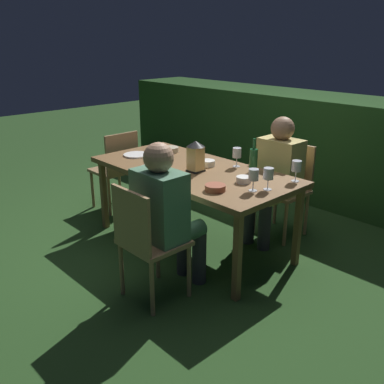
% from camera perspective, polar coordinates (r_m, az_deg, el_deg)
% --- Properties ---
extents(ground_plane, '(16.00, 16.00, 0.00)m').
position_cam_1_polar(ground_plane, '(3.99, 0.00, -6.92)').
color(ground_plane, '#26471E').
extents(dining_table, '(1.87, 0.89, 0.73)m').
position_cam_1_polar(dining_table, '(3.74, 0.00, 2.40)').
color(dining_table, brown).
rests_on(dining_table, ground).
extents(chair_side_right_b, '(0.42, 0.40, 0.87)m').
position_cam_1_polar(chair_side_right_b, '(4.15, 12.50, 0.93)').
color(chair_side_right_b, '#9E7A51').
rests_on(chair_side_right_b, ground).
extents(person_in_mustard, '(0.38, 0.47, 1.15)m').
position_cam_1_polar(person_in_mustard, '(3.95, 11.04, 2.38)').
color(person_in_mustard, tan).
rests_on(person_in_mustard, ground).
extents(chair_head_near, '(0.40, 0.42, 0.87)m').
position_cam_1_polar(chair_head_near, '(4.69, -9.98, 3.31)').
color(chair_head_near, '#9E7A51').
rests_on(chair_head_near, ground).
extents(chair_side_left_b, '(0.42, 0.40, 0.87)m').
position_cam_1_polar(chair_side_left_b, '(3.01, -6.16, -6.22)').
color(chair_side_left_b, '#9E7A51').
rests_on(chair_side_left_b, ground).
extents(person_in_green, '(0.38, 0.47, 1.15)m').
position_cam_1_polar(person_in_green, '(3.05, -3.35, -2.58)').
color(person_in_green, '#4C7A5B').
rests_on(person_in_green, ground).
extents(lantern_centerpiece, '(0.15, 0.15, 0.27)m').
position_cam_1_polar(lantern_centerpiece, '(3.59, 0.49, 5.02)').
color(lantern_centerpiece, black).
rests_on(lantern_centerpiece, dining_table).
extents(green_bottle_on_table, '(0.07, 0.07, 0.29)m').
position_cam_1_polar(green_bottle_on_table, '(3.62, 8.19, 4.27)').
color(green_bottle_on_table, '#1E5B2D').
rests_on(green_bottle_on_table, dining_table).
extents(wine_glass_a, '(0.08, 0.08, 0.17)m').
position_cam_1_polar(wine_glass_a, '(3.21, 10.15, 2.29)').
color(wine_glass_a, silver).
rests_on(wine_glass_a, dining_table).
extents(wine_glass_b, '(0.08, 0.08, 0.17)m').
position_cam_1_polar(wine_glass_b, '(3.45, 13.75, 3.25)').
color(wine_glass_b, silver).
rests_on(wine_glass_b, dining_table).
extents(wine_glass_c, '(0.08, 0.08, 0.17)m').
position_cam_1_polar(wine_glass_c, '(3.76, 6.01, 5.10)').
color(wine_glass_c, silver).
rests_on(wine_glass_c, dining_table).
extents(wine_glass_d, '(0.08, 0.08, 0.17)m').
position_cam_1_polar(wine_glass_d, '(3.17, 8.20, 2.15)').
color(wine_glass_d, silver).
rests_on(wine_glass_d, dining_table).
extents(plate_a, '(0.24, 0.24, 0.01)m').
position_cam_1_polar(plate_a, '(4.16, -7.45, 4.94)').
color(plate_a, white).
rests_on(plate_a, dining_table).
extents(plate_b, '(0.25, 0.25, 0.01)m').
position_cam_1_polar(plate_b, '(3.72, -5.14, 3.20)').
color(plate_b, silver).
rests_on(plate_b, dining_table).
extents(bowl_olives, '(0.16, 0.16, 0.05)m').
position_cam_1_polar(bowl_olives, '(3.17, 3.12, 0.60)').
color(bowl_olives, '#9E5138').
rests_on(bowl_olives, dining_table).
extents(bowl_bread, '(0.16, 0.16, 0.05)m').
position_cam_1_polar(bowl_bread, '(4.25, -2.88, 5.69)').
color(bowl_bread, '#BCAD8E').
rests_on(bowl_bread, dining_table).
extents(bowl_salad, '(0.13, 0.13, 0.05)m').
position_cam_1_polar(bowl_salad, '(3.79, 2.10, 3.91)').
color(bowl_salad, silver).
rests_on(bowl_salad, dining_table).
extents(bowl_dip, '(0.12, 0.12, 0.05)m').
position_cam_1_polar(bowl_dip, '(3.37, 6.89, 1.68)').
color(bowl_dip, silver).
rests_on(bowl_dip, dining_table).
extents(hedge_backdrop, '(5.87, 0.85, 1.17)m').
position_cam_1_polar(hedge_backdrop, '(5.33, 16.35, 5.94)').
color(hedge_backdrop, '#1E4219').
rests_on(hedge_backdrop, ground).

